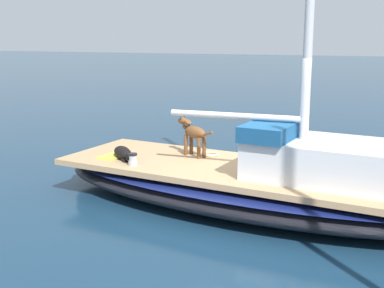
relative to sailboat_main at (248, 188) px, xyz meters
name	(u,v)px	position (x,y,z in m)	size (l,w,h in m)	color
ground_plane	(248,207)	(0.00, 0.00, -0.34)	(120.00, 120.00, 0.00)	navy
sailboat_main	(248,188)	(0.00, 0.00, 0.00)	(3.56, 7.53, 0.66)	black
cabin_house	(316,157)	(0.18, 1.10, 0.67)	(1.71, 2.41, 0.84)	silver
dog_brown	(193,133)	(-0.57, -1.18, 0.75)	(0.54, 0.85, 0.70)	brown
dog_black	(123,153)	(0.09, -2.27, 0.43)	(0.73, 0.73, 0.22)	black
deck_winch	(133,160)	(0.44, -1.91, 0.42)	(0.16, 0.16, 0.21)	#B7B7BC
coiled_rope	(210,154)	(-0.70, -0.90, 0.35)	(0.32, 0.32, 0.04)	beige
deck_towel	(113,156)	(0.02, -2.52, 0.34)	(0.56, 0.36, 0.03)	#D8D14C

